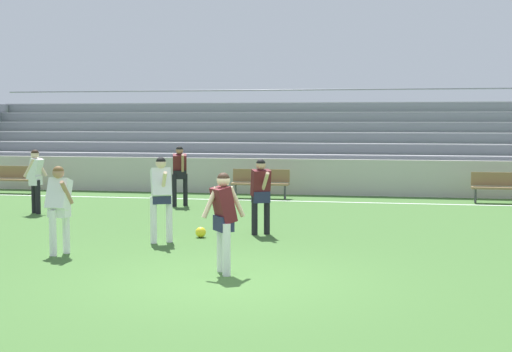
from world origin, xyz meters
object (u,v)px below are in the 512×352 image
at_px(player_dark_dropping_back, 180,170).
at_px(player_white_wide_left, 35,176).
at_px(player_dark_overlapping, 261,190).
at_px(player_white_deep_cover, 161,192).
at_px(soccer_ball, 201,232).
at_px(player_white_on_ball, 59,202).
at_px(bench_far_right, 261,181).
at_px(bench_centre_sideline, 14,177).
at_px(player_dark_wide_right, 223,214).
at_px(bench_near_bin, 503,185).
at_px(bleacher_stand, 284,141).

height_order(player_dark_dropping_back, player_white_wide_left, player_dark_dropping_back).
height_order(player_dark_overlapping, player_white_deep_cover, player_white_deep_cover).
bearing_deg(soccer_ball, player_white_on_ball, -131.19).
xyz_separation_m(bench_far_right, player_dark_overlapping, (1.28, -7.00, 0.41)).
bearing_deg(player_white_wide_left, player_dark_overlapping, -19.79).
relative_size(player_dark_overlapping, player_white_on_ball, 1.00).
xyz_separation_m(bench_centre_sideline, player_dark_wide_right, (9.78, -10.93, 0.41)).
relative_size(player_dark_overlapping, soccer_ball, 7.32).
distance_m(bench_centre_sideline, player_white_on_ball, 11.86).
bearing_deg(bench_centre_sideline, player_white_deep_cover, -46.62).
bearing_deg(player_dark_dropping_back, bench_near_bin, 15.28).
distance_m(player_white_deep_cover, soccer_ball, 1.33).
height_order(bench_centre_sideline, player_white_on_ball, player_white_on_ball).
height_order(bench_near_bin, player_dark_overlapping, player_dark_overlapping).
relative_size(bench_near_bin, player_white_on_ball, 1.12).
height_order(player_dark_wide_right, soccer_ball, player_dark_wide_right).
bearing_deg(soccer_ball, bench_centre_sideline, 138.17).
height_order(player_dark_overlapping, player_dark_wide_right, player_dark_wide_right).
distance_m(bench_centre_sideline, player_white_wide_left, 5.75).
height_order(player_dark_dropping_back, player_white_on_ball, player_dark_dropping_back).
xyz_separation_m(bleacher_stand, bench_centre_sideline, (-8.44, -4.59, -1.09)).
distance_m(player_dark_wide_right, soccer_ball, 3.66).
relative_size(player_dark_dropping_back, player_white_on_ball, 1.05).
height_order(bench_centre_sideline, player_dark_wide_right, player_dark_wide_right).
height_order(bleacher_stand, player_white_on_ball, bleacher_stand).
xyz_separation_m(bench_near_bin, player_dark_dropping_back, (-9.09, -2.48, 0.47)).
bearing_deg(player_dark_wide_right, soccer_ball, 111.01).
height_order(bench_far_right, bench_centre_sideline, same).
distance_m(bench_centre_sideline, player_white_deep_cover, 11.52).
height_order(bench_near_bin, bench_centre_sideline, same).
height_order(bench_centre_sideline, soccer_ball, bench_centre_sideline).
bearing_deg(bench_centre_sideline, player_white_on_ball, -56.80).
bearing_deg(bleacher_stand, bench_far_right, -90.77).
relative_size(bench_centre_sideline, player_white_wide_left, 1.08).
bearing_deg(bench_far_right, player_dark_overlapping, -79.61).
height_order(bleacher_stand, player_dark_overlapping, bleacher_stand).
distance_m(bench_far_right, player_white_on_ball, 10.10).
bearing_deg(bench_near_bin, player_dark_wide_right, -118.05).
bearing_deg(bench_centre_sideline, bench_far_right, 0.00).
bearing_deg(player_dark_overlapping, player_white_deep_cover, -142.14).
distance_m(bench_far_right, player_dark_overlapping, 7.13).
bearing_deg(bleacher_stand, player_dark_overlapping, -83.98).
relative_size(bench_far_right, soccer_ball, 8.18).
bearing_deg(player_white_wide_left, bench_centre_sideline, 124.89).
relative_size(player_white_deep_cover, player_white_on_ball, 1.06).
bearing_deg(player_white_deep_cover, bench_near_bin, 47.36).
bearing_deg(player_white_deep_cover, player_white_wide_left, 141.63).
height_order(player_dark_overlapping, soccer_ball, player_dark_overlapping).
xyz_separation_m(player_dark_dropping_back, player_white_wide_left, (-3.23, -2.22, -0.02)).
xyz_separation_m(player_white_deep_cover, soccer_ball, (0.60, 0.75, -0.91)).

